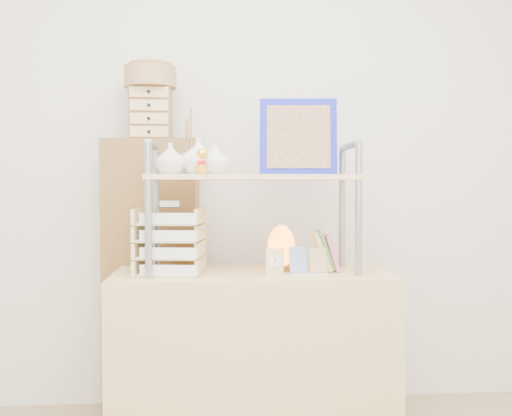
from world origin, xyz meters
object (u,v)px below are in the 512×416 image
(desk, at_px, (252,357))
(cabinet, at_px, (152,277))
(letter_tray, at_px, (170,245))
(salt_lamp, at_px, (281,247))

(desk, xyz_separation_m, cabinet, (-0.47, 0.37, 0.30))
(desk, relative_size, cabinet, 0.89)
(letter_tray, xyz_separation_m, salt_lamp, (0.48, 0.07, -0.02))
(salt_lamp, bearing_deg, letter_tray, -171.42)
(cabinet, relative_size, letter_tray, 4.33)
(letter_tray, bearing_deg, salt_lamp, 8.58)
(desk, bearing_deg, salt_lamp, 15.51)
(desk, height_order, cabinet, cabinet)
(cabinet, distance_m, letter_tray, 0.47)
(cabinet, xyz_separation_m, salt_lamp, (0.60, -0.33, 0.18))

